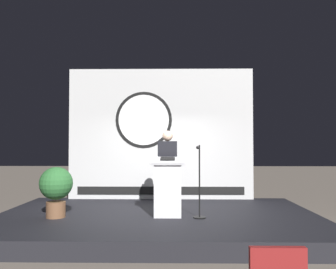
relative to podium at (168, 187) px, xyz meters
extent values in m
plane|color=#6B6056|center=(-0.21, 0.26, -0.86)|extent=(40.00, 40.00, 0.00)
cube|color=black|center=(-0.21, 0.26, -0.71)|extent=(6.40, 4.00, 0.30)
cube|color=silver|center=(-0.21, 2.11, 1.11)|extent=(4.72, 0.10, 3.34)
cylinder|color=black|center=(-0.65, 2.05, 1.46)|extent=(1.45, 0.02, 1.45)
cylinder|color=white|center=(-0.65, 2.05, 1.46)|extent=(1.29, 0.02, 1.29)
cube|color=black|center=(-0.21, 2.05, -0.34)|extent=(4.25, 0.02, 0.20)
cube|color=silver|center=(0.00, 0.00, -0.04)|extent=(0.52, 0.40, 1.04)
cube|color=silver|center=(0.00, 0.00, 0.51)|extent=(0.64, 0.50, 0.14)
cube|color=black|center=(0.00, -0.02, 0.56)|extent=(0.28, 0.20, 0.06)
cylinder|color=black|center=(-0.01, 0.48, -0.16)|extent=(0.26, 0.26, 0.81)
cube|color=black|center=(-0.01, 0.48, 0.57)|extent=(0.40, 0.24, 0.66)
sphere|color=beige|center=(-0.01, 0.48, 1.01)|extent=(0.22, 0.22, 0.22)
cylinder|color=black|center=(0.61, -0.15, -0.55)|extent=(0.24, 0.24, 0.02)
cylinder|color=black|center=(0.61, -0.15, 0.13)|extent=(0.03, 0.03, 1.38)
cylinder|color=black|center=(0.61, 0.05, 0.77)|extent=(0.02, 0.40, 0.02)
sphere|color=#262626|center=(0.61, 0.25, 0.77)|extent=(0.07, 0.07, 0.07)
cylinder|color=brown|center=(-2.14, -0.14, -0.41)|extent=(0.36, 0.36, 0.30)
sphere|color=#2D6B33|center=(-2.14, -0.14, 0.09)|extent=(0.63, 0.63, 0.63)
camera|label=1|loc=(0.11, -6.62, 0.82)|focal=36.30mm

